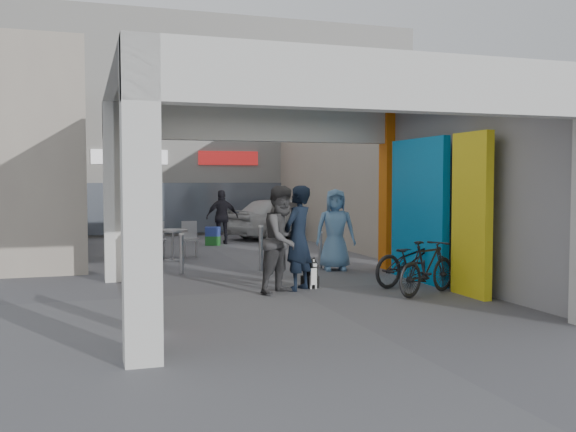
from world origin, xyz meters
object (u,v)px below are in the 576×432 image
object	(u,v)px
man_back_turned	(283,239)
bicycle_front	(411,260)
man_elderly	(335,230)
man_crates	(222,217)
border_collie	(311,276)
white_van	(285,217)
man_with_dog	(298,238)
bicycle_rear	(427,267)
cafe_set	(167,246)
produce_stand	(136,247)

from	to	relation	value
man_back_turned	bicycle_front	size ratio (longest dim) A/B	1.02
man_elderly	bicycle_front	size ratio (longest dim) A/B	0.97
man_crates	bicycle_front	distance (m)	9.04
border_collie	man_elderly	xyz separation A→B (m)	(1.31, 2.07, 0.67)
border_collie	man_back_turned	distance (m)	1.02
man_elderly	man_crates	bearing A→B (deg)	113.83
white_van	man_with_dog	bearing A→B (deg)	141.87
man_with_dog	bicycle_rear	world-z (taller)	man_with_dog
cafe_set	white_van	xyz separation A→B (m)	(4.67, 4.84, 0.40)
produce_stand	man_crates	size ratio (longest dim) A/B	0.63
cafe_set	white_van	distance (m)	6.73
man_elderly	white_van	xyz separation A→B (m)	(1.36, 7.94, -0.17)
produce_stand	man_crates	bearing A→B (deg)	33.23
cafe_set	man_crates	xyz separation A→B (m)	(2.15, 3.40, 0.52)
border_collie	bicycle_front	xyz separation A→B (m)	(1.90, -0.29, 0.25)
bicycle_rear	white_van	bearing A→B (deg)	-30.29
produce_stand	bicycle_rear	world-z (taller)	bicycle_rear
white_van	cafe_set	bearing A→B (deg)	114.26
cafe_set	man_crates	distance (m)	4.06
bicycle_front	cafe_set	bearing A→B (deg)	17.69
border_collie	white_van	distance (m)	10.38
border_collie	man_crates	size ratio (longest dim) A/B	0.34
man_back_turned	man_crates	distance (m)	8.94
bicycle_front	man_elderly	bearing A→B (deg)	-3.77
man_crates	man_with_dog	bearing A→B (deg)	91.63
border_collie	man_with_dog	distance (m)	0.79
produce_stand	man_back_turned	xyz separation A→B (m)	(2.08, -5.94, 0.67)
bicycle_rear	white_van	xyz separation A→B (m)	(0.99, 11.27, 0.25)
produce_stand	bicycle_front	xyz separation A→B (m)	(4.63, -5.90, 0.21)
bicycle_front	man_back_turned	bearing A→B (deg)	73.05
cafe_set	man_elderly	xyz separation A→B (m)	(3.31, -3.10, 0.57)
border_collie	bicycle_rear	bearing A→B (deg)	-57.84
man_crates	border_collie	bearing A→B (deg)	93.62
man_with_dog	man_crates	distance (m)	8.72
produce_stand	bicycle_rear	bearing A→B (deg)	-69.96
cafe_set	bicycle_rear	bearing A→B (deg)	-60.26
produce_stand	bicycle_front	world-z (taller)	bicycle_front
man_crates	man_back_turned	bearing A→B (deg)	89.52
cafe_set	man_back_turned	bearing A→B (deg)	-76.21
man_back_turned	man_crates	bearing A→B (deg)	51.91
cafe_set	man_crates	world-z (taller)	man_crates
border_collie	white_van	world-z (taller)	white_van
produce_stand	man_with_dog	bearing A→B (deg)	-79.80
bicycle_front	white_van	world-z (taller)	white_van
man_elderly	border_collie	bearing A→B (deg)	-108.62
man_with_dog	bicycle_front	size ratio (longest dim) A/B	1.02
man_back_turned	man_with_dog	bearing A→B (deg)	-3.74
border_collie	bicycle_rear	distance (m)	2.11
man_elderly	bicycle_rear	distance (m)	3.38
bicycle_front	border_collie	bearing A→B (deg)	63.63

